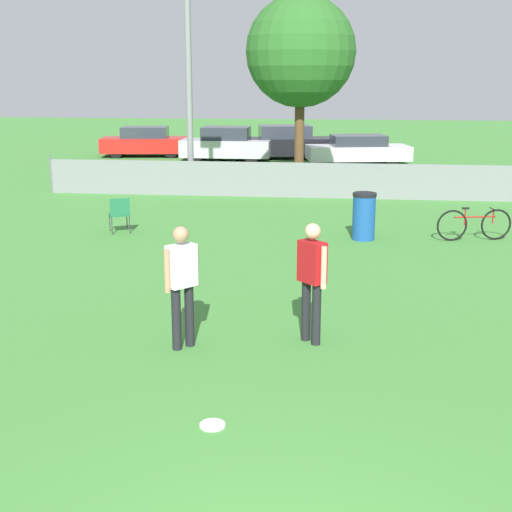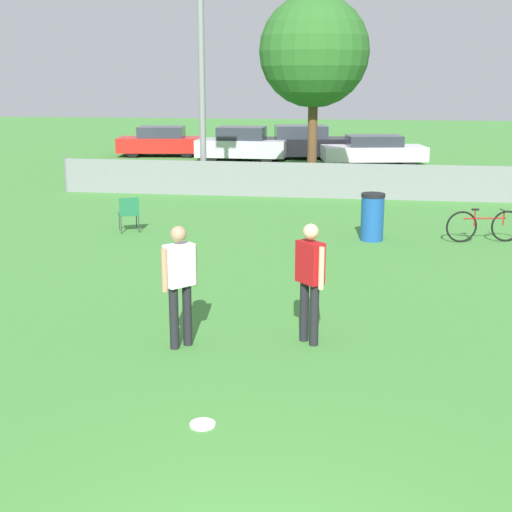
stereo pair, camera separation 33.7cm
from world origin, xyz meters
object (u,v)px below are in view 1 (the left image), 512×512
folding_chair_sideline (119,213)px  parked_car_silver (226,145)px  player_defender_red (312,274)px  frisbee_disc (213,425)px  trash_bin (364,216)px  tree_near_pole (301,52)px  parked_car_white (358,150)px  bicycle_sideline (474,224)px  parked_car_red (145,142)px  player_receiver_white (182,278)px  light_pole (188,44)px  parked_car_dark (285,143)px

folding_chair_sideline → parked_car_silver: bearing=-115.6°
player_defender_red → frisbee_disc: 3.00m
folding_chair_sideline → trash_bin: 5.85m
frisbee_disc → trash_bin: bearing=78.7°
tree_near_pole → parked_car_silver: tree_near_pole is taller
player_defender_red → parked_car_white: bearing=133.3°
folding_chair_sideline → parked_car_white: bearing=-137.2°
bicycle_sideline → parked_car_silver: 17.33m
tree_near_pole → trash_bin: 8.82m
tree_near_pole → trash_bin: (1.97, -7.65, -3.92)m
parked_car_red → player_receiver_white: bearing=-81.5°
light_pole → parked_car_dark: 11.24m
folding_chair_sideline → parked_car_dark: bearing=-124.4°
parked_car_dark → player_receiver_white: bearing=-100.7°
player_defender_red → player_receiver_white: bearing=-120.5°
player_receiver_white → bicycle_sideline: size_ratio=0.99×
folding_chair_sideline → parked_car_silver: 15.44m
light_pole → player_defender_red: bearing=-71.1°
parked_car_red → parked_car_dark: size_ratio=0.91×
parked_car_silver → parked_car_white: parked_car_silver is taller
folding_chair_sideline → trash_bin: trash_bin is taller
player_receiver_white → player_defender_red: same height
player_receiver_white → parked_car_dark: (-0.45, 23.79, -0.29)m
player_receiver_white → parked_car_silver: size_ratio=0.43×
parked_car_white → parked_car_dark: bearing=140.8°
light_pole → folding_chair_sideline: bearing=-94.0°
player_defender_red → frisbee_disc: (-0.95, -2.67, -1.00)m
trash_bin → tree_near_pole: bearing=104.4°
player_receiver_white → parked_car_dark: size_ratio=0.37×
player_defender_red → parked_car_white: 21.64m
frisbee_disc → light_pole: bearing=102.6°
player_defender_red → trash_bin: player_defender_red is taller
player_defender_red → parked_car_dark: player_defender_red is taller
trash_bin → parked_car_red: parked_car_red is taller
parked_car_red → parked_car_white: size_ratio=0.93×
frisbee_disc → folding_chair_sideline: 10.28m
parked_car_red → parked_car_silver: size_ratio=1.07×
player_receiver_white → parked_car_silver: 22.86m
bicycle_sideline → tree_near_pole: bearing=108.6°
bicycle_sideline → parked_car_white: 14.80m
tree_near_pole → player_defender_red: tree_near_pole is taller
trash_bin → frisbee_disc: bearing=-101.3°
parked_car_red → bicycle_sideline: bearing=-61.4°
frisbee_disc → bicycle_sideline: bicycle_sideline is taller
bicycle_sideline → folding_chair_sideline: bearing=168.7°
frisbee_disc → folding_chair_sideline: bearing=112.8°
tree_near_pole → frisbee_disc: 17.68m
folding_chair_sideline → parked_car_red: size_ratio=0.20×
folding_chair_sideline → parked_car_red: 17.24m
folding_chair_sideline → player_receiver_white: bearing=88.5°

